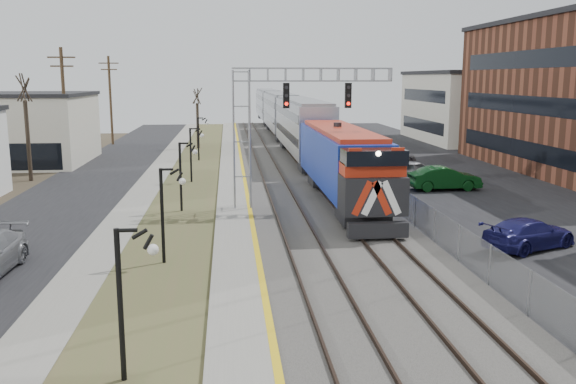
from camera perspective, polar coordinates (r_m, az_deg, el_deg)
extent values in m
cube|color=black|center=(43.50, -19.14, 0.04)|extent=(7.00, 120.00, 0.04)
cube|color=gray|center=(42.66, -13.26, 0.18)|extent=(2.00, 120.00, 0.08)
cube|color=#4C532C|center=(42.36, -9.24, 0.24)|extent=(4.00, 120.00, 0.06)
cube|color=gray|center=(42.26, -5.18, 0.43)|extent=(2.00, 120.00, 0.24)
cube|color=#595651|center=(42.59, 1.56, 0.52)|extent=(8.00, 120.00, 0.20)
cube|color=black|center=(45.67, 16.67, 0.66)|extent=(16.00, 120.00, 0.04)
cube|color=gold|center=(42.25, -3.99, 0.62)|extent=(0.24, 120.00, 0.01)
cube|color=#2D2119|center=(42.31, -2.14, 0.69)|extent=(0.08, 120.00, 0.15)
cube|color=#2D2119|center=(42.42, -0.11, 0.73)|extent=(0.08, 120.00, 0.15)
cube|color=#2D2119|center=(42.66, 2.56, 0.77)|extent=(0.08, 120.00, 0.15)
cube|color=#2D2119|center=(42.90, 4.55, 0.80)|extent=(0.08, 120.00, 0.15)
cube|color=#142DA3|center=(36.33, 5.17, 2.52)|extent=(3.00, 17.00, 4.25)
cube|color=black|center=(28.32, 8.39, -3.53)|extent=(2.80, 0.50, 0.70)
cube|color=gray|center=(56.22, 1.31, 5.98)|extent=(3.00, 22.00, 5.33)
cube|color=gray|center=(78.85, -0.71, 7.32)|extent=(3.00, 22.00, 5.33)
cube|color=gray|center=(101.55, -1.83, 8.06)|extent=(3.00, 22.00, 5.33)
cube|color=gray|center=(34.79, -4.35, 4.71)|extent=(1.00, 1.00, 8.00)
cube|color=gray|center=(34.93, 2.26, 10.92)|extent=(9.00, 0.80, 0.80)
cube|color=black|center=(34.32, -0.17, 9.01)|extent=(0.35, 0.25, 1.40)
cube|color=black|center=(34.83, 5.65, 8.98)|extent=(0.35, 0.25, 1.40)
cylinder|color=black|center=(15.86, -15.41, -10.34)|extent=(0.14, 0.14, 4.00)
cylinder|color=black|center=(25.37, -11.68, -2.28)|extent=(0.14, 0.14, 4.00)
cylinder|color=black|center=(35.15, -10.02, 1.35)|extent=(0.14, 0.14, 4.00)
cylinder|color=black|center=(45.03, -9.08, 3.39)|extent=(0.14, 0.14, 4.00)
cylinder|color=black|center=(56.94, -8.39, 4.90)|extent=(0.14, 0.14, 4.00)
cylinder|color=#4C3823|center=(53.33, -20.16, 7.22)|extent=(0.28, 0.28, 10.00)
cylinder|color=#4C3823|center=(72.85, -16.27, 8.19)|extent=(0.28, 0.28, 10.00)
cube|color=gray|center=(43.20, 7.10, 1.53)|extent=(0.04, 120.00, 1.60)
cube|color=beige|center=(60.11, -24.89, 5.29)|extent=(14.00, 12.00, 6.00)
cube|color=beige|center=(78.21, 18.09, 7.50)|extent=(16.00, 18.00, 8.00)
cylinder|color=#382D23|center=(49.08, -23.14, 4.41)|extent=(0.30, 0.30, 5.95)
cylinder|color=#382D23|center=(66.87, -8.44, 6.13)|extent=(0.30, 0.30, 4.90)
imported|color=#171752|center=(29.32, 21.61, -3.71)|extent=(5.12, 3.74, 1.38)
imported|color=gray|center=(45.72, 11.63, 1.90)|extent=(5.08, 3.58, 1.61)
imported|color=#0C3C14|center=(42.84, 14.42, 1.20)|extent=(4.90, 1.83, 1.60)
imported|color=slate|center=(54.35, 9.15, 3.31)|extent=(5.32, 2.17, 1.54)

